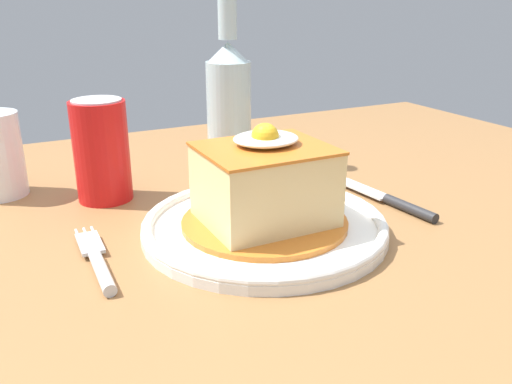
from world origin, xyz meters
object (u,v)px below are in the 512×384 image
Objects in this scene: fork at (98,262)px; soda_can at (101,151)px; knife at (395,202)px; main_plate at (264,225)px; beer_bottle_clear at (229,98)px.

fork is 0.19m from soda_can.
soda_can reaches higher than knife.
soda_can is at bearing 148.85° from knife.
main_plate is 1.56× the size of knife.
knife is 1.34× the size of soda_can.
fork is 1.14× the size of soda_can.
fork is at bearing -104.35° from soda_can.
fork is 0.35m from beer_bottle_clear.
fork and knife have the same top height.
soda_can is (-0.13, 0.18, 0.05)m from main_plate.
main_plate reaches higher than knife.
knife is at bearing -0.93° from fork.
knife is at bearing -66.49° from beer_bottle_clear.
main_plate is 1.83× the size of fork.
beer_bottle_clear reaches higher than knife.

